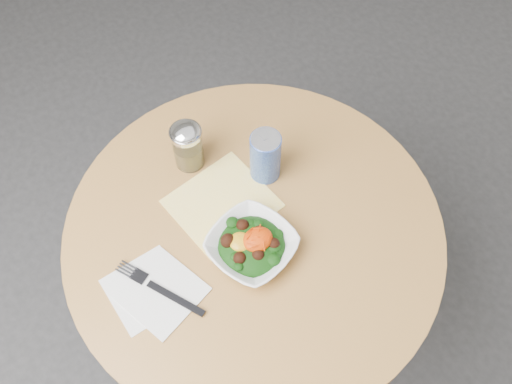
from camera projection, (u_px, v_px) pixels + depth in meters
ground at (255, 327)px, 1.99m from camera, size 6.00×6.00×0.00m
table at (254, 262)px, 1.51m from camera, size 0.90×0.90×0.75m
cloth_napkin at (222, 203)px, 1.38m from camera, size 0.25×0.24×0.00m
paper_napkins at (154, 291)px, 1.26m from camera, size 0.21×0.21×0.00m
salad_bowl at (252, 245)px, 1.29m from camera, size 0.24×0.24×0.07m
fork at (157, 287)px, 1.26m from camera, size 0.12×0.21×0.00m
spice_shaker at (188, 146)px, 1.38m from camera, size 0.08×0.08×0.14m
beverage_can at (265, 156)px, 1.36m from camera, size 0.08×0.08×0.14m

